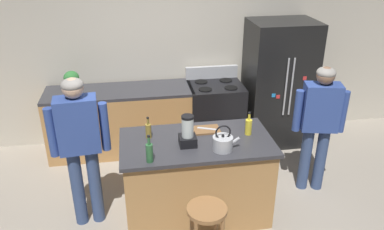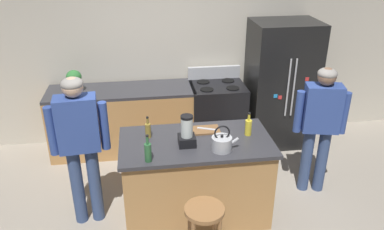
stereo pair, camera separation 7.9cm
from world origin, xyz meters
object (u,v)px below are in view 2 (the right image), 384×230
(refrigerator, at_px, (281,84))
(potted_plant, at_px, (74,80))
(person_by_island_left, at_px, (80,139))
(cutting_board, at_px, (205,130))
(bottle_olive_oil, at_px, (148,152))
(tea_kettle, at_px, (222,143))
(stove_range, at_px, (217,114))
(blender_appliance, at_px, (187,133))
(bottle_vinegar, at_px, (148,130))
(chef_knife, at_px, (207,129))
(person_by_sink_right, at_px, (320,120))
(bottle_soda, at_px, (248,127))
(kitchen_island, at_px, (196,178))
(bar_stool, at_px, (204,222))

(refrigerator, relative_size, potted_plant, 5.97)
(refrigerator, distance_m, person_by_island_left, 2.98)
(cutting_board, bearing_deg, refrigerator, 44.73)
(potted_plant, relative_size, bottle_olive_oil, 1.09)
(refrigerator, xyz_separation_m, tea_kettle, (-1.22, -1.72, 0.11))
(stove_range, bearing_deg, cutting_board, -106.91)
(person_by_island_left, relative_size, blender_appliance, 5.09)
(bottle_vinegar, bearing_deg, chef_knife, 5.17)
(refrigerator, relative_size, blender_appliance, 5.52)
(chef_knife, bearing_deg, bottle_vinegar, -152.59)
(person_by_sink_right, relative_size, cutting_board, 5.19)
(person_by_island_left, height_order, blender_appliance, person_by_island_left)
(stove_range, bearing_deg, person_by_island_left, -139.24)
(person_by_island_left, bearing_deg, bottle_soda, -0.35)
(kitchen_island, bearing_deg, bottle_vinegar, 163.61)
(stove_range, distance_m, bottle_soda, 1.57)
(stove_range, distance_m, bar_stool, 2.35)
(person_by_sink_right, height_order, bar_stool, person_by_sink_right)
(stove_range, xyz_separation_m, blender_appliance, (-0.64, -1.60, 0.59))
(person_by_sink_right, bearing_deg, tea_kettle, -159.14)
(kitchen_island, relative_size, bottle_vinegar, 6.65)
(bottle_soda, bearing_deg, blender_appliance, -169.39)
(bottle_vinegar, relative_size, bottle_soda, 0.92)
(bottle_olive_oil, bearing_deg, tea_kettle, 8.28)
(stove_range, xyz_separation_m, bar_stool, (-0.57, -2.28, 0.05))
(bar_stool, xyz_separation_m, cutting_board, (0.17, 0.96, 0.42))
(bottle_soda, bearing_deg, person_by_island_left, 179.65)
(bottle_olive_oil, bearing_deg, chef_knife, 38.72)
(kitchen_island, distance_m, chef_knife, 0.54)
(person_by_island_left, distance_m, bar_stool, 1.47)
(stove_range, relative_size, bottle_vinegar, 4.68)
(bottle_vinegar, distance_m, bottle_soda, 1.05)
(blender_appliance, bearing_deg, stove_range, 68.19)
(bottle_soda, bearing_deg, refrigerator, 58.60)
(kitchen_island, distance_m, potted_plant, 2.18)
(bottle_soda, distance_m, tea_kettle, 0.43)
(refrigerator, distance_m, stove_range, 1.00)
(refrigerator, bearing_deg, chef_knife, -134.83)
(bar_stool, bearing_deg, cutting_board, 79.88)
(person_by_sink_right, distance_m, chef_knife, 1.31)
(refrigerator, height_order, bottle_olive_oil, refrigerator)
(stove_range, bearing_deg, blender_appliance, -111.81)
(stove_range, xyz_separation_m, cutting_board, (-0.40, -1.33, 0.46))
(stove_range, relative_size, bottle_soda, 4.32)
(kitchen_island, height_order, potted_plant, potted_plant)
(bar_stool, relative_size, potted_plant, 2.23)
(kitchen_island, relative_size, bar_stool, 2.35)
(stove_range, distance_m, person_by_sink_right, 1.64)
(person_by_sink_right, bearing_deg, cutting_board, -177.66)
(bar_stool, bearing_deg, stove_range, 75.89)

